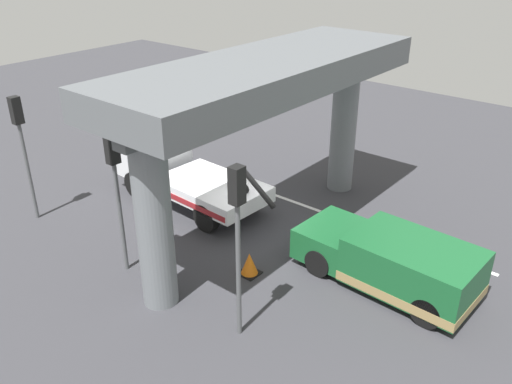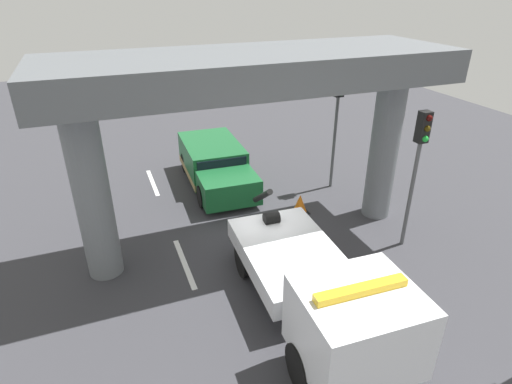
{
  "view_description": "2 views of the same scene",
  "coord_description": "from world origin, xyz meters",
  "views": [
    {
      "loc": [
        -10.07,
        12.22,
        9.24
      ],
      "look_at": [
        -0.83,
        0.98,
        2.05
      ],
      "focal_mm": 37.61,
      "sensor_mm": 36.0,
      "label": 1
    },
    {
      "loc": [
        10.35,
        -4.2,
        7.61
      ],
      "look_at": [
        -1.25,
        0.32,
        1.29
      ],
      "focal_mm": 29.55,
      "sensor_mm": 36.0,
      "label": 2
    }
  ],
  "objects": [
    {
      "name": "ground_plane",
      "position": [
        0.0,
        0.0,
        -0.05
      ],
      "size": [
        60.0,
        40.0,
        0.1
      ],
      "primitive_type": "cube",
      "color": "#38383D"
    },
    {
      "name": "towed_van_green",
      "position": [
        -5.04,
        0.0,
        0.78
      ],
      "size": [
        5.28,
        2.4,
        1.58
      ],
      "color": "#195B2D",
      "rests_on": "ground"
    },
    {
      "name": "traffic_cone_orange",
      "position": [
        -1.53,
        2.14,
        0.33
      ],
      "size": [
        0.59,
        0.59,
        0.7
      ],
      "color": "orange",
      "rests_on": "ground"
    },
    {
      "name": "lane_stripe_mid",
      "position": [
        0.0,
        -2.47,
        0.0
      ],
      "size": [
        2.6,
        0.16,
        0.01
      ],
      "primitive_type": "cube",
      "color": "silver",
      "rests_on": "ground"
    },
    {
      "name": "lane_stripe_west",
      "position": [
        -6.0,
        -2.47,
        0.0
      ],
      "size": [
        2.6,
        0.16,
        0.01
      ],
      "primitive_type": "cube",
      "color": "silver",
      "rests_on": "ground"
    },
    {
      "name": "overpass_structure",
      "position": [
        -0.47,
        0.0,
        4.85
      ],
      "size": [
        3.6,
        11.31,
        5.89
      ],
      "color": "slate",
      "rests_on": "ground"
    },
    {
      "name": "traffic_light_far",
      "position": [
        1.52,
        4.28,
        3.17
      ],
      "size": [
        0.39,
        0.32,
        4.35
      ],
      "color": "#515456",
      "rests_on": "ground"
    },
    {
      "name": "tow_truck_white",
      "position": [
        3.87,
        -0.03,
        1.2
      ],
      "size": [
        7.3,
        2.64,
        2.46
      ],
      "color": "white",
      "rests_on": "ground"
    },
    {
      "name": "traffic_light_near",
      "position": [
        -2.98,
        4.28,
        3.34
      ],
      "size": [
        0.39,
        0.32,
        4.6
      ],
      "color": "#515456",
      "rests_on": "ground"
    }
  ]
}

